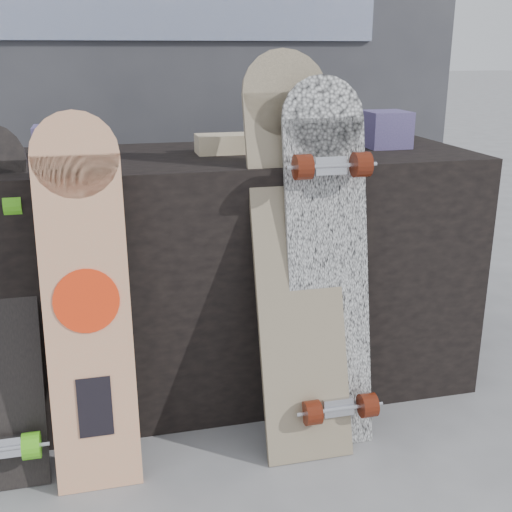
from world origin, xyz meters
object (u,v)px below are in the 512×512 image
object	(u,v)px
longboard_cascadia	(329,261)
longboard_celtic	(296,242)
vendor_table	(227,272)
longboard_geisha	(86,295)

from	to	relation	value
longboard_cascadia	longboard_celtic	bearing A→B (deg)	156.53
vendor_table	longboard_celtic	xyz separation A→B (m)	(0.13, -0.34, 0.20)
vendor_table	longboard_geisha	size ratio (longest dim) A/B	1.64
vendor_table	longboard_cascadia	bearing A→B (deg)	-59.48
longboard_cascadia	longboard_geisha	bearing A→B (deg)	-177.10
longboard_geisha	vendor_table	bearing A→B (deg)	42.51
longboard_geisha	longboard_cascadia	world-z (taller)	longboard_cascadia
vendor_table	longboard_celtic	bearing A→B (deg)	-68.41
longboard_geisha	longboard_cascadia	xyz separation A→B (m)	(0.67, 0.03, 0.03)
vendor_table	longboard_celtic	distance (m)	0.41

